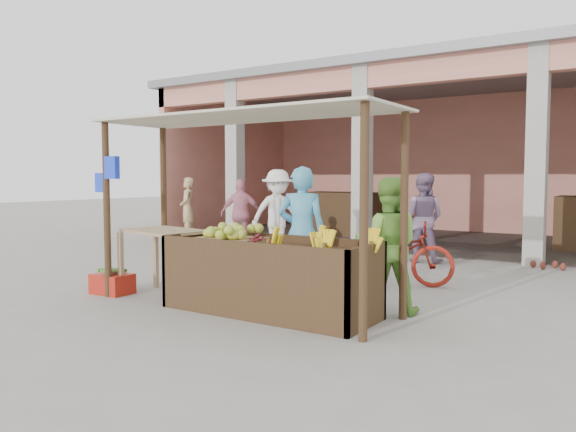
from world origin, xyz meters
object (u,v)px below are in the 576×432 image
Objects in this scene: red_crate at (112,284)px; vendor_blue at (302,229)px; vendor_green at (387,242)px; motorcycle at (391,252)px; fruit_stall at (269,280)px; side_table at (164,240)px.

vendor_blue reaches higher than red_crate.
red_crate is at bearing -6.49° from vendor_green.
vendor_blue reaches higher than motorcycle.
vendor_green reaches higher than motorcycle.
fruit_stall is 2.46m from motorcycle.
vendor_blue reaches higher than fruit_stall.
fruit_stall is at bearing 11.03° from vendor_green.
side_table is at bearing 3.06° from vendor_blue.
side_table reaches higher than red_crate.
vendor_green is at bearing 152.10° from vendor_blue.
fruit_stall is 1.38× the size of vendor_blue.
red_crate is (-0.69, -0.32, -0.63)m from side_table.
red_crate is 0.28× the size of motorcycle.
motorcycle is (2.33, 2.35, -0.26)m from side_table.
motorcycle reaches higher than red_crate.
fruit_stall is 1.48m from vendor_green.
vendor_blue is at bearing 95.82° from fruit_stall.
red_crate is 4.05m from motorcycle.
fruit_stall is 1.52× the size of vendor_green.
side_table is 3.04m from vendor_green.
side_table is 1.90m from vendor_blue.
vendor_green reaches higher than side_table.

